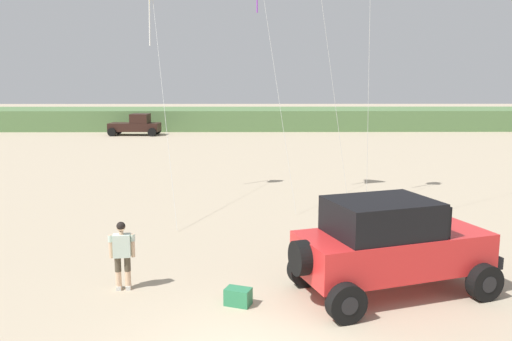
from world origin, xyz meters
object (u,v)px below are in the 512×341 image
Objects in this scene: jeep at (391,244)px; person_watching at (122,252)px; distant_pickup at (136,125)px; cooler_box at (238,297)px.

jeep is 3.00× the size of person_watching.
jeep is at bearing -2.47° from person_watching.
jeep is 39.35m from distant_pickup.
cooler_box is (2.75, -0.89, -0.75)m from person_watching.
distant_pickup is (-10.40, 37.42, 0.75)m from cooler_box.
jeep is at bearing -69.29° from distant_pickup.
person_watching is 2.98× the size of cooler_box.
person_watching is at bearing 177.53° from jeep.
person_watching reaches higher than cooler_box.
person_watching is 0.36× the size of distant_pickup.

